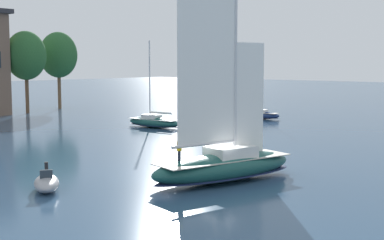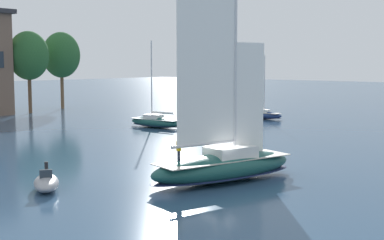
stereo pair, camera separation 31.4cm
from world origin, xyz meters
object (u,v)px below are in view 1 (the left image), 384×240
Objects in this scene: tree_shore_center at (26,56)px; sailboat_main at (224,163)px; sailboat_moored_mid_channel at (259,115)px; sailboat_moored_near_marina at (154,122)px; motor_tender at (47,183)px; tree_shore_left at (58,55)px.

tree_shore_center is 60.22m from sailboat_main.
tree_shore_center is 39.66m from sailboat_moored_mid_channel.
sailboat_moored_near_marina is 2.64× the size of motor_tender.
tree_shore_center is at bearing 70.48° from sailboat_main.
sailboat_moored_near_marina is 34.66m from motor_tender.
sailboat_moored_mid_channel is at bearing -63.28° from tree_shore_center.
tree_shore_center reaches higher than sailboat_moored_mid_channel.
sailboat_moored_near_marina reaches higher than motor_tender.
tree_shore_center is 3.21× the size of motor_tender.
tree_shore_left is at bearing 74.22° from sailboat_moored_near_marina.
sailboat_main is at bearing -36.37° from motor_tender.
sailboat_main is 1.75× the size of sailboat_moored_mid_channel.
sailboat_moored_near_marina is at bearing -105.78° from tree_shore_left.
sailboat_main is at bearing -126.55° from sailboat_moored_near_marina.
sailboat_main is 32.39m from sailboat_moored_near_marina.
sailboat_moored_mid_channel is 2.23× the size of motor_tender.
motor_tender is (-47.16, -14.44, -0.14)m from sailboat_moored_mid_channel.
sailboat_moored_near_marina is 1.19× the size of sailboat_moored_mid_channel.
tree_shore_left reaches higher than sailboat_moored_mid_channel.
tree_shore_center is 0.82× the size of sailboat_main.
sailboat_moored_near_marina is (-0.65, -30.20, -8.77)m from tree_shore_center.
tree_shore_left is 3.29× the size of motor_tender.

